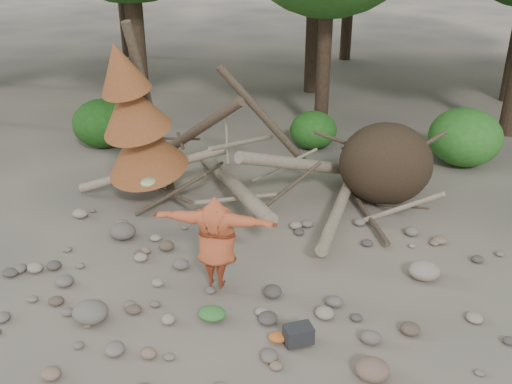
# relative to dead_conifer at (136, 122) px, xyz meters

# --- Properties ---
(ground) EXTENTS (120.00, 120.00, 0.00)m
(ground) POSITION_rel_dead_conifer_xyz_m (3.12, -3.37, -2.11)
(ground) COLOR #514C44
(ground) RESTS_ON ground
(deadfall_pile) EXTENTS (8.55, 5.24, 3.30)m
(deadfall_pile) POSITION_rel_dead_conifer_xyz_m (5.13, 0.87, -1.16)
(deadfall_pile) COLOR #332619
(deadfall_pile) RESTS_ON ground
(dead_conifer) EXTENTS (2.06, 2.16, 4.35)m
(dead_conifer) POSITION_rel_dead_conifer_xyz_m (0.00, 0.00, 0.00)
(dead_conifer) COLOR #4C3F30
(dead_conifer) RESTS_ON ground
(bush_left) EXTENTS (1.80, 1.80, 1.44)m
(bush_left) POSITION_rel_dead_conifer_xyz_m (-2.38, 3.83, -1.39)
(bush_left) COLOR #1C4E14
(bush_left) RESTS_ON ground
(bush_mid) EXTENTS (1.40, 1.40, 1.12)m
(bush_mid) POSITION_rel_dead_conifer_xyz_m (3.92, 4.43, -1.55)
(bush_mid) COLOR #26621C
(bush_mid) RESTS_ON ground
(bush_right) EXTENTS (2.00, 2.00, 1.60)m
(bush_right) POSITION_rel_dead_conifer_xyz_m (8.12, 3.63, -1.31)
(bush_right) COLOR #307524
(bush_right) RESTS_ON ground
(frisbee_thrower) EXTENTS (2.51, 0.77, 2.02)m
(frisbee_thrower) POSITION_rel_dead_conifer_xyz_m (2.39, -3.18, -1.12)
(frisbee_thrower) COLOR #A94726
(frisbee_thrower) RESTS_ON ground
(backpack) EXTENTS (0.53, 0.46, 0.30)m
(backpack) POSITION_rel_dead_conifer_xyz_m (3.96, -4.58, -1.96)
(backpack) COLOR black
(backpack) RESTS_ON ground
(cloth_green) EXTENTS (0.48, 0.40, 0.18)m
(cloth_green) POSITION_rel_dead_conifer_xyz_m (2.47, -4.13, -2.02)
(cloth_green) COLOR #2E6C2B
(cloth_green) RESTS_ON ground
(cloth_orange) EXTENTS (0.31, 0.25, 0.11)m
(cloth_orange) POSITION_rel_dead_conifer_xyz_m (3.63, -4.57, -2.06)
(cloth_orange) COLOR #B0561E
(cloth_orange) RESTS_ON ground
(boulder_front_left) EXTENTS (0.61, 0.55, 0.37)m
(boulder_front_left) POSITION_rel_dead_conifer_xyz_m (0.42, -4.40, -1.93)
(boulder_front_left) COLOR #635E52
(boulder_front_left) RESTS_ON ground
(boulder_front_right) EXTENTS (0.51, 0.46, 0.31)m
(boulder_front_right) POSITION_rel_dead_conifer_xyz_m (5.10, -5.18, -1.96)
(boulder_front_right) COLOR brown
(boulder_front_right) RESTS_ON ground
(boulder_mid_right) EXTENTS (0.60, 0.54, 0.36)m
(boulder_mid_right) POSITION_rel_dead_conifer_xyz_m (6.24, -2.39, -1.93)
(boulder_mid_right) COLOR gray
(boulder_mid_right) RESTS_ON ground
(boulder_mid_left) EXTENTS (0.57, 0.51, 0.34)m
(boulder_mid_left) POSITION_rel_dead_conifer_xyz_m (0.03, -1.59, -1.94)
(boulder_mid_left) COLOR #575149
(boulder_mid_left) RESTS_ON ground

